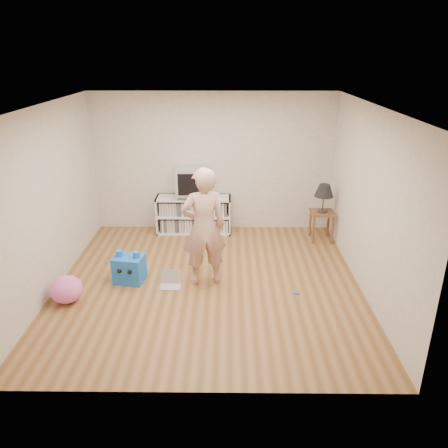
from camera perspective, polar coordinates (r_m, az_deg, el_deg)
ground at (r=6.64m, az=-2.00°, el=-7.76°), size 4.50×4.50×0.00m
walls at (r=6.10m, az=-2.16°, el=2.91°), size 4.52×4.52×2.60m
ceiling at (r=5.81m, az=-2.34°, el=15.12°), size 4.50×4.50×0.01m
media_unit at (r=8.36m, az=-3.96°, el=1.28°), size 1.40×0.45×0.70m
dvd_deck at (r=8.22m, az=-4.04°, el=3.76°), size 0.45×0.35×0.07m
crt_tv at (r=8.13m, az=-4.09°, el=5.66°), size 0.60×0.53×0.50m
side_table at (r=8.13m, az=12.64°, el=0.68°), size 0.42×0.42×0.55m
table_lamp at (r=7.96m, az=12.95°, el=4.20°), size 0.34×0.34×0.52m
person at (r=6.28m, az=-2.65°, el=-0.49°), size 0.73×0.56×1.79m
laptop at (r=6.61m, az=-6.97°, el=-7.50°), size 0.31×0.25×0.22m
playing_cards at (r=6.48m, az=9.48°, el=-8.81°), size 0.07×0.09×0.02m
plush_blue at (r=6.76m, az=-12.27°, el=-5.69°), size 0.48×0.42×0.50m
plush_pink at (r=6.49m, az=-19.88°, el=-8.04°), size 0.55×0.55×0.38m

